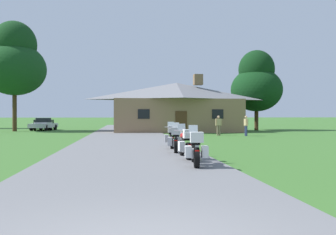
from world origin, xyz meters
TOP-DOWN VIEW (x-y plane):
  - ground_plane at (0.00, 20.00)m, footprint 500.00×500.00m
  - asphalt_driveway at (0.00, 18.00)m, footprint 6.40×80.00m
  - motorcycle_black_nearest_to_camera at (2.12, 7.41)m, footprint 0.86×2.08m
  - motorcycle_red_second_in_row at (2.16, 9.49)m, footprint 0.73×2.08m
  - motorcycle_orange_third_in_row at (2.10, 11.95)m, footprint 0.89×2.08m
  - motorcycle_silver_farthest_in_row at (2.16, 14.01)m, footprint 0.81×2.08m
  - stone_lodge at (5.07, 33.08)m, footprint 13.37×6.87m
  - bystander_tan_shirt_near_lodge at (7.58, 25.57)m, footprint 0.55×0.23m
  - bystander_tan_shirt_beside_signpost at (9.67, 24.74)m, footprint 0.27×0.55m
  - tree_right_of_lodge at (14.59, 35.67)m, footprint 5.77×5.77m
  - tree_left_far at (-11.79, 35.88)m, footprint 6.52×6.52m
  - parked_white_suv_far_left at (-9.61, 38.92)m, footprint 2.99×4.92m
  - parked_silver_sedan_far_left at (-9.35, 38.31)m, footprint 2.54×4.45m

SIDE VIEW (x-z plane):
  - ground_plane at x=0.00m, z-range 0.00..0.00m
  - asphalt_driveway at x=0.00m, z-range 0.00..0.06m
  - motorcycle_black_nearest_to_camera at x=2.12m, z-range -0.04..1.26m
  - motorcycle_red_second_in_row at x=2.16m, z-range -0.04..1.26m
  - motorcycle_orange_third_in_row at x=2.10m, z-range -0.04..1.26m
  - motorcycle_silver_farthest_in_row at x=2.16m, z-range -0.04..1.26m
  - parked_silver_sedan_far_left at x=-9.35m, z-range 0.04..1.24m
  - parked_white_suv_far_left at x=-9.61m, z-range 0.08..1.48m
  - bystander_tan_shirt_near_lodge at x=7.58m, z-range 0.10..1.76m
  - bystander_tan_shirt_beside_signpost at x=9.67m, z-range 0.10..1.76m
  - stone_lodge at x=5.07m, z-range -0.38..5.57m
  - tree_right_of_lodge at x=14.59m, z-range 0.75..9.81m
  - tree_left_far at x=-11.79m, z-range 1.53..13.16m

